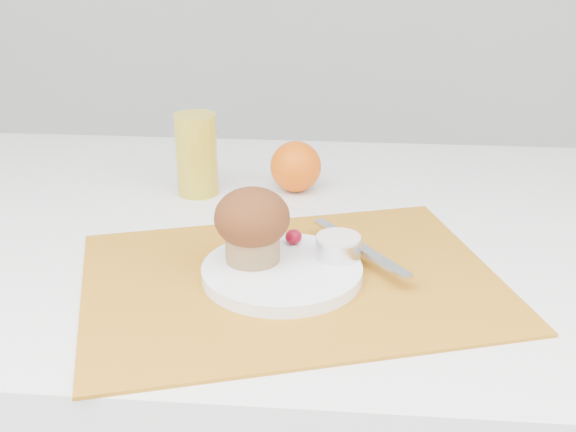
# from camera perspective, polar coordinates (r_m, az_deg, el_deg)

# --- Properties ---
(placemat) EXTENTS (0.57, 0.49, 0.00)m
(placemat) POSITION_cam_1_polar(r_m,az_deg,el_deg) (0.86, 0.27, -5.09)
(placemat) COLOR #BE761A
(placemat) RESTS_ON table
(plate) EXTENTS (0.21, 0.21, 0.02)m
(plate) POSITION_cam_1_polar(r_m,az_deg,el_deg) (0.86, -0.47, -4.43)
(plate) COLOR white
(plate) RESTS_ON placemat
(ramekin) EXTENTS (0.07, 0.07, 0.02)m
(ramekin) POSITION_cam_1_polar(r_m,az_deg,el_deg) (0.88, 3.99, -2.52)
(ramekin) COLOR silver
(ramekin) RESTS_ON plate
(cream) EXTENTS (0.07, 0.07, 0.01)m
(cream) POSITION_cam_1_polar(r_m,az_deg,el_deg) (0.87, 4.01, -1.81)
(cream) COLOR silver
(cream) RESTS_ON ramekin
(raspberry_near) EXTENTS (0.02, 0.02, 0.02)m
(raspberry_near) POSITION_cam_1_polar(r_m,az_deg,el_deg) (0.91, 0.44, -1.65)
(raspberry_near) COLOR #5D0210
(raspberry_near) RESTS_ON plate
(raspberry_far) EXTENTS (0.02, 0.02, 0.02)m
(raspberry_far) POSITION_cam_1_polar(r_m,az_deg,el_deg) (0.89, 3.18, -2.38)
(raspberry_far) COLOR #550213
(raspberry_far) RESTS_ON plate
(butter_knife) EXTENTS (0.12, 0.16, 0.00)m
(butter_knife) POSITION_cam_1_polar(r_m,az_deg,el_deg) (0.90, 5.72, -2.46)
(butter_knife) COLOR #B9BCC2
(butter_knife) RESTS_ON plate
(orange) EXTENTS (0.08, 0.08, 0.08)m
(orange) POSITION_cam_1_polar(r_m,az_deg,el_deg) (1.12, 0.61, 3.93)
(orange) COLOR #F25E08
(orange) RESTS_ON table
(juice_glass) EXTENTS (0.07, 0.07, 0.13)m
(juice_glass) POSITION_cam_1_polar(r_m,az_deg,el_deg) (1.11, -7.23, 4.84)
(juice_glass) COLOR gold
(juice_glass) RESTS_ON table
(muffin) EXTENTS (0.09, 0.09, 0.09)m
(muffin) POSITION_cam_1_polar(r_m,az_deg,el_deg) (0.85, -2.85, -0.60)
(muffin) COLOR #9B774B
(muffin) RESTS_ON plate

